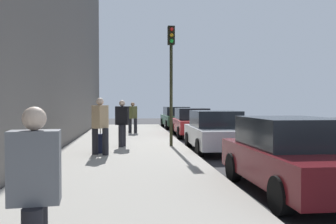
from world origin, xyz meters
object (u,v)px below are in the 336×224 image
Objects in this scene: traffic_light_pole at (171,66)px; parked_car_green at (176,117)px; pedestrian_black_coat at (122,122)px; parked_car_red at (192,122)px; parked_car_maroon at (292,156)px; pedestrian_grey_coat at (35,192)px; parked_car_silver at (216,131)px; pedestrian_tan_coat at (100,124)px; rolling_suitcase at (100,143)px; pedestrian_olive_coat at (133,116)px.

parked_car_green is at bearing 171.94° from traffic_light_pole.
parked_car_red is at bearing 146.57° from pedestrian_black_coat.
parked_car_green is at bearing -179.69° from parked_car_red.
traffic_light_pole reaches higher than parked_car_red.
parked_car_maroon is 5.47m from pedestrian_grey_coat.
pedestrian_black_coat is at bearing -152.82° from parked_car_maroon.
parked_car_silver is at bearing -1.34° from parked_car_red.
parked_car_maroon is 2.41× the size of pedestrian_black_coat.
pedestrian_tan_coat is 2.23m from pedestrian_black_coat.
pedestrian_grey_coat is (16.00, -4.12, 0.26)m from parked_car_red.
parked_car_green reaches higher than rolling_suitcase.
pedestrian_grey_coat is 0.36× the size of traffic_light_pole.
pedestrian_grey_coat is at bearing -48.18° from parked_car_maroon.
parked_car_red is 0.98× the size of traffic_light_pole.
traffic_light_pole reaches higher than parked_car_silver.
parked_car_green is 2.79× the size of pedestrian_grey_coat.
pedestrian_grey_coat is (22.49, -4.08, 0.26)m from parked_car_green.
pedestrian_grey_coat is at bearing -12.78° from traffic_light_pole.
parked_car_maroon is 2.33× the size of pedestrian_tan_coat.
parked_car_red is (6.49, 0.04, -0.00)m from parked_car_green.
pedestrian_black_coat reaches higher than parked_car_maroon.
parked_car_silver is 0.93× the size of traffic_light_pole.
pedestrian_black_coat is 1.08× the size of pedestrian_grey_coat.
parked_car_silver is (12.62, -0.11, -0.00)m from parked_car_green.
parked_car_green is 12.46m from pedestrian_black_coat.
rolling_suitcase is (1.66, -2.54, -2.75)m from traffic_light_pole.
rolling_suitcase is at bearing -7.88° from pedestrian_olive_coat.
parked_car_maroon is at bearing -0.03° from parked_car_green.
traffic_light_pole is at bearing 89.47° from pedestrian_black_coat.
traffic_light_pole is (-6.89, -1.68, 2.47)m from parked_car_maroon.
pedestrian_olive_coat is at bearing -166.73° from parked_car_maroon.
parked_car_green and parked_car_red have the same top height.
pedestrian_black_coat is (5.44, -3.59, 0.33)m from parked_car_red.
pedestrian_black_coat is 1.75× the size of rolling_suitcase.
traffic_light_pole reaches higher than rolling_suitcase.
pedestrian_black_coat is at bearing -101.28° from parked_car_silver.
pedestrian_grey_coat is at bearing 0.99° from rolling_suitcase.
pedestrian_black_coat is (6.32, -0.43, 0.04)m from pedestrian_olive_coat.
pedestrian_olive_coat is at bearing -29.16° from parked_car_green.
parked_car_silver is 2.42× the size of pedestrian_black_coat.
parked_car_silver is 2.52× the size of pedestrian_olive_coat.
pedestrian_tan_coat reaches higher than parked_car_red.
rolling_suitcase is at bearing -30.95° from parked_car_red.
parked_car_green is 6.43m from pedestrian_olive_coat.
pedestrian_black_coat is at bearing -3.88° from pedestrian_olive_coat.
parked_car_green is at bearing 179.51° from parked_car_silver.
pedestrian_black_coat reaches higher than rolling_suitcase.
parked_car_red is 16.53m from pedestrian_grey_coat.
parked_car_silver is at bearing 103.53° from rolling_suitcase.
pedestrian_black_coat is at bearing 163.19° from pedestrian_tan_coat.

